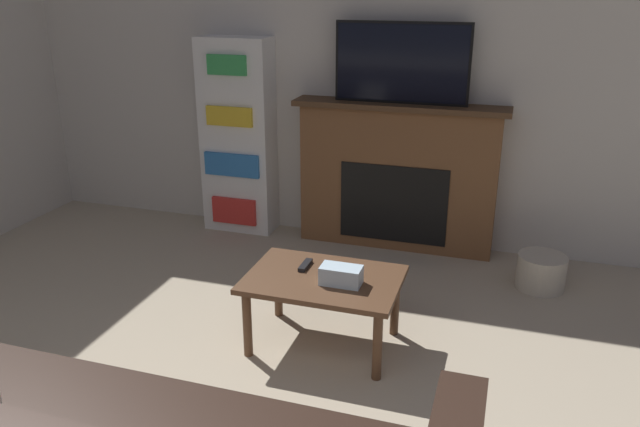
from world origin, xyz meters
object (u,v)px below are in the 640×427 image
Objects in this scene: tv at (402,63)px; storage_basket at (541,272)px; fireplace at (397,176)px; coffee_table at (323,287)px; bookshelf at (238,137)px.

tv is 3.00× the size of storage_basket.
storage_basket is at bearing -21.31° from fireplace.
tv is 1.14× the size of coffee_table.
tv is 1.73m from storage_basket.
tv is at bearing 86.06° from coffee_table.
bookshelf is (-1.19, 1.51, 0.41)m from coffee_table.
bookshelf is at bearing -179.90° from tv.
tv is 1.44m from bookshelf.
tv reaches higher than bookshelf.
coffee_table reaches higher than storage_basket.
tv reaches higher than coffee_table.
tv is at bearing 0.10° from bookshelf.
fireplace is at bearing 86.11° from coffee_table.
storage_basket is at bearing -9.56° from bookshelf.
bookshelf reaches higher than storage_basket.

